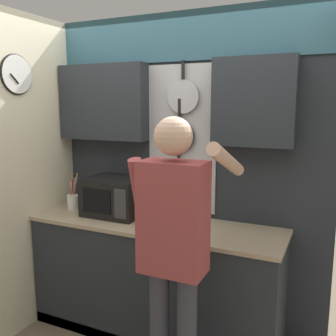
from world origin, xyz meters
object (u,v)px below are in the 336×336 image
(microwave, at_px, (115,196))
(person, at_px, (174,239))
(utensil_crock, at_px, (73,200))
(knife_block, at_px, (152,208))

(microwave, height_order, person, person)
(utensil_crock, bearing_deg, microwave, -0.25)
(utensil_crock, relative_size, person, 0.18)
(microwave, bearing_deg, utensil_crock, 179.75)
(knife_block, height_order, utensil_crock, utensil_crock)
(microwave, distance_m, person, 1.05)
(knife_block, bearing_deg, utensil_crock, 179.91)
(utensil_crock, xyz_separation_m, person, (1.26, -0.65, 0.05))
(knife_block, relative_size, person, 0.15)
(microwave, bearing_deg, knife_block, 0.12)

